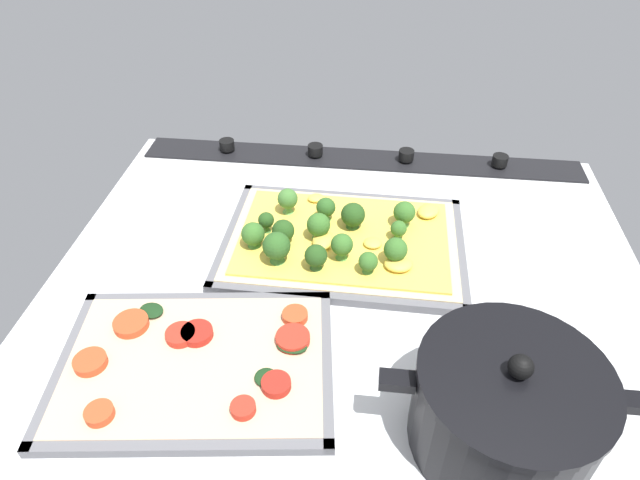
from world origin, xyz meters
TOP-DOWN VIEW (x-y plane):
  - ground_plane at (0.00, 0.00)cm, footprint 84.10×72.18cm
  - stove_control_panel at (0.00, -32.59)cm, footprint 80.73×7.00cm
  - baking_tray_front at (1.18, -7.42)cm, footprint 36.32×25.67cm
  - broccoli_pizza at (1.88, -6.85)cm, footprint 33.89×23.23cm
  - baking_tray_back at (16.83, 17.16)cm, footprint 34.95×26.50cm
  - veggie_pizza_back at (16.74, 16.87)cm, footprint 32.28×23.82cm
  - cooking_pot at (-17.39, 22.48)cm, footprint 25.78×18.95cm

SIDE VIEW (x-z plane):
  - ground_plane at x=0.00cm, z-range -3.00..0.00cm
  - baking_tray_front at x=1.18cm, z-range -0.28..1.02cm
  - baking_tray_back at x=16.83cm, z-range -0.27..1.03cm
  - stove_control_panel at x=0.00cm, z-range -0.76..1.84cm
  - veggie_pizza_back at x=16.74cm, z-range 0.18..2.08cm
  - broccoli_pizza at x=1.88cm, z-range -0.91..5.25cm
  - cooking_pot at x=-17.39cm, z-range -1.15..12.10cm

